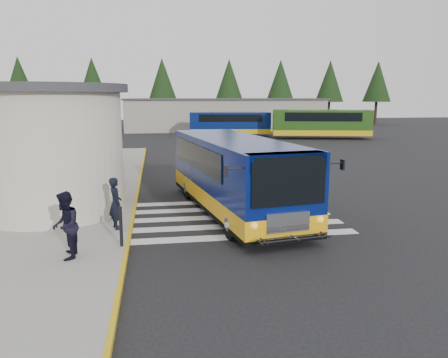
{
  "coord_description": "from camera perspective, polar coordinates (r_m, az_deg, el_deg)",
  "views": [
    {
      "loc": [
        -3.09,
        -16.56,
        4.52
      ],
      "look_at": [
        -0.6,
        -0.5,
        1.42
      ],
      "focal_mm": 35.0,
      "sensor_mm": 36.0,
      "label": 1
    }
  ],
  "objects": [
    {
      "name": "station_building",
      "position": [
        24.79,
        -27.1,
        5.11
      ],
      "size": [
        12.7,
        18.7,
        4.8
      ],
      "color": "beige",
      "rests_on": "ground"
    },
    {
      "name": "transit_bus",
      "position": [
        17.03,
        1.35,
        0.22
      ],
      "size": [
        4.68,
        10.58,
        2.91
      ],
      "rotation": [
        0.0,
        0.0,
        0.16
      ],
      "color": "#07155B",
      "rests_on": "ground"
    },
    {
      "name": "curb_strip",
      "position": [
        21.06,
        -11.21,
        -1.58
      ],
      "size": [
        0.12,
        34.0,
        0.16
      ],
      "primitive_type": "cube",
      "color": "gold",
      "rests_on": "ground"
    },
    {
      "name": "depot_building",
      "position": [
        59.31,
        0.02,
        8.47
      ],
      "size": [
        26.4,
        8.4,
        4.2
      ],
      "color": "gray",
      "rests_on": "ground"
    },
    {
      "name": "ground",
      "position": [
        17.44,
        1.72,
        -4.21
      ],
      "size": [
        140.0,
        140.0,
        0.0
      ],
      "primitive_type": "plane",
      "color": "black",
      "rests_on": "ground"
    },
    {
      "name": "far_bus_b",
      "position": [
        48.15,
        12.56,
        7.21
      ],
      "size": [
        10.63,
        5.06,
        2.64
      ],
      "rotation": [
        0.0,
        0.0,
        1.35
      ],
      "color": "#204612",
      "rests_on": "ground"
    },
    {
      "name": "pedestrian_a",
      "position": [
        14.92,
        -13.98,
        -3.08
      ],
      "size": [
        0.6,
        0.74,
        1.74
      ],
      "primitive_type": "imported",
      "rotation": [
        0.0,
        0.0,
        1.91
      ],
      "color": "black",
      "rests_on": "sidewalk"
    },
    {
      "name": "far_bus_a",
      "position": [
        49.91,
        0.77,
        7.35
      ],
      "size": [
        9.28,
        3.53,
        2.34
      ],
      "rotation": [
        0.0,
        0.0,
        1.46
      ],
      "color": "#06174E",
      "rests_on": "ground"
    },
    {
      "name": "tree_line",
      "position": [
        67.26,
        -0.81,
        12.72
      ],
      "size": [
        58.4,
        4.4,
        10.0
      ],
      "color": "black",
      "rests_on": "ground"
    },
    {
      "name": "sidewalk",
      "position": [
        21.85,
        -24.3,
        -1.9
      ],
      "size": [
        10.0,
        34.0,
        0.15
      ],
      "primitive_type": "cube",
      "color": "gray",
      "rests_on": "ground"
    },
    {
      "name": "crosswalk",
      "position": [
        16.6,
        0.52,
        -4.97
      ],
      "size": [
        8.0,
        5.35,
        0.01
      ],
      "color": "silver",
      "rests_on": "ground"
    },
    {
      "name": "bollard",
      "position": [
        13.21,
        -13.31,
        -6.04
      ],
      "size": [
        0.1,
        0.1,
        1.21
      ],
      "primitive_type": "cylinder",
      "color": "black",
      "rests_on": "sidewalk"
    },
    {
      "name": "pedestrian_b",
      "position": [
        12.58,
        -20.02,
        -5.73
      ],
      "size": [
        0.75,
        0.94,
        1.86
      ],
      "primitive_type": "imported",
      "rotation": [
        0.0,
        0.0,
        -1.51
      ],
      "color": "black",
      "rests_on": "sidewalk"
    }
  ]
}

